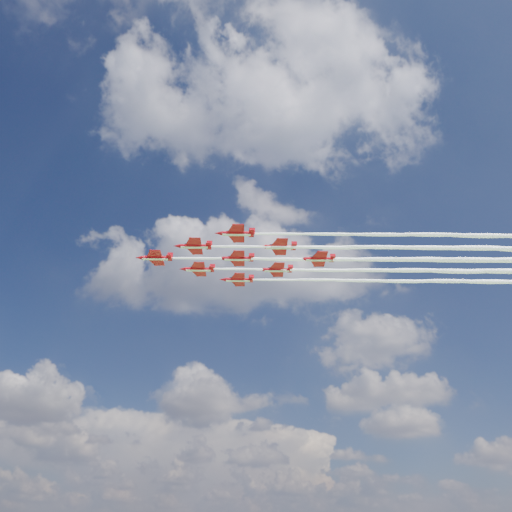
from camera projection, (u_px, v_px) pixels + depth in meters
The scene contains 8 objects.
jet_lead at pixel (364, 259), 135.11m from camera, with size 119.04×19.07×2.49m.
jet_row2_port at pixel (412, 248), 129.73m from camera, with size 119.04×19.07×2.49m.
jet_row2_starb at pixel (399, 271), 140.79m from camera, with size 119.04×19.07×2.49m.
jet_row3_port at pixel (463, 235), 124.34m from camera, with size 119.04×19.07×2.49m.
jet_row3_centre at pixel (445, 260), 135.41m from camera, with size 119.04×19.07×2.49m.
jet_row3_starb at pixel (430, 281), 146.47m from camera, with size 119.04×19.07×2.49m.
jet_row4_port at pixel (496, 248), 130.02m from camera, with size 119.04×19.07×2.49m.
jet_row4_starb at pixel (476, 271), 141.08m from camera, with size 119.04×19.07×2.49m.
Camera 1 is at (15.01, -121.37, 8.37)m, focal length 35.00 mm.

